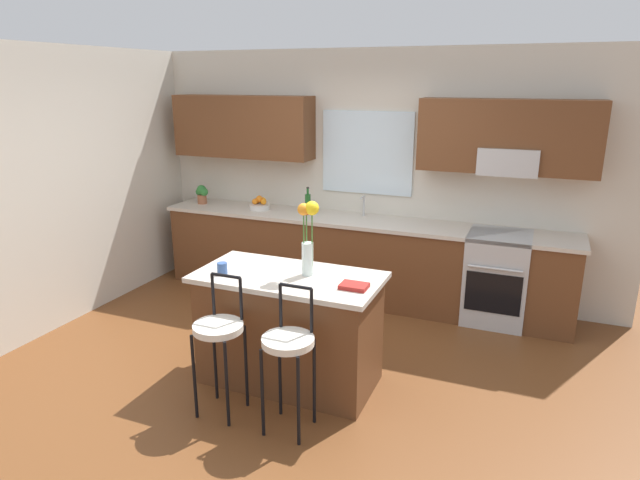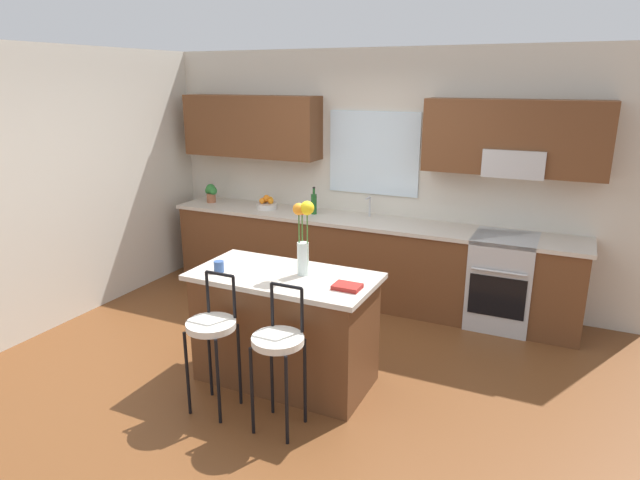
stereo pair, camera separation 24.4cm
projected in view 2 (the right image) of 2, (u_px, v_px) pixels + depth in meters
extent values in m
plane|color=brown|center=(290.00, 367.00, 4.69)|extent=(14.00, 14.00, 0.00)
cube|color=beige|center=(82.00, 183.00, 5.61)|extent=(0.12, 4.60, 2.70)
cube|color=beige|center=(375.00, 175.00, 6.09)|extent=(5.60, 0.12, 2.70)
cube|color=brown|center=(251.00, 126.00, 6.34)|extent=(1.68, 0.34, 0.70)
cube|color=brown|center=(514.00, 137.00, 5.15)|extent=(1.68, 0.34, 0.70)
cube|color=silver|center=(374.00, 153.00, 5.96)|extent=(1.03, 0.03, 0.90)
cube|color=#B7BABC|center=(515.00, 162.00, 5.18)|extent=(0.56, 0.36, 0.26)
cube|color=brown|center=(362.00, 261.00, 6.04)|extent=(4.50, 0.60, 0.88)
cube|color=beige|center=(363.00, 221.00, 5.90)|extent=(4.56, 0.64, 0.04)
cube|color=#B7BABC|center=(364.00, 226.00, 5.91)|extent=(0.54, 0.38, 0.11)
cylinder|color=#B7BABC|center=(370.00, 207.00, 6.00)|extent=(0.02, 0.02, 0.22)
cylinder|color=#B7BABC|center=(368.00, 198.00, 5.92)|extent=(0.02, 0.12, 0.02)
cube|color=#B7BABC|center=(502.00, 281.00, 5.40)|extent=(0.60, 0.60, 0.92)
cube|color=black|center=(497.00, 297.00, 5.16)|extent=(0.52, 0.02, 0.40)
cylinder|color=#B7BABC|center=(499.00, 272.00, 5.06)|extent=(0.50, 0.02, 0.02)
cube|color=brown|center=(285.00, 330.00, 4.38)|extent=(1.37, 0.67, 0.88)
cube|color=beige|center=(284.00, 277.00, 4.25)|extent=(1.45, 0.75, 0.04)
cylinder|color=black|center=(187.00, 374.00, 3.95)|extent=(0.02, 0.02, 0.66)
cylinder|color=black|center=(218.00, 382.00, 3.84)|extent=(0.02, 0.02, 0.66)
cylinder|color=black|center=(210.00, 357.00, 4.19)|extent=(0.02, 0.02, 0.66)
cylinder|color=black|center=(239.00, 365.00, 4.08)|extent=(0.02, 0.02, 0.66)
cylinder|color=silver|center=(211.00, 325.00, 3.91)|extent=(0.36, 0.36, 0.05)
cylinder|color=black|center=(208.00, 292.00, 4.03)|extent=(0.02, 0.02, 0.32)
cylinder|color=black|center=(234.00, 297.00, 3.93)|extent=(0.02, 0.02, 0.32)
cylinder|color=black|center=(220.00, 274.00, 3.93)|extent=(0.23, 0.02, 0.02)
cylinder|color=black|center=(252.00, 391.00, 3.73)|extent=(0.02, 0.02, 0.66)
cylinder|color=black|center=(287.00, 401.00, 3.62)|extent=(0.02, 0.02, 0.66)
cylinder|color=black|center=(272.00, 373.00, 3.96)|extent=(0.02, 0.02, 0.66)
cylinder|color=black|center=(305.00, 381.00, 3.85)|extent=(0.02, 0.02, 0.66)
cylinder|color=silver|center=(278.00, 340.00, 3.69)|extent=(0.36, 0.36, 0.05)
cylinder|color=black|center=(272.00, 305.00, 3.80)|extent=(0.02, 0.02, 0.32)
cylinder|color=black|center=(302.00, 311.00, 3.71)|extent=(0.02, 0.02, 0.32)
cylinder|color=black|center=(286.00, 286.00, 3.71)|extent=(0.23, 0.02, 0.02)
cylinder|color=silver|center=(303.00, 259.00, 4.20)|extent=(0.09, 0.09, 0.26)
cylinder|color=#3D722D|center=(307.00, 237.00, 4.13)|extent=(0.01, 0.01, 0.46)
sphere|color=yellow|center=(307.00, 208.00, 4.07)|extent=(0.11, 0.11, 0.11)
cylinder|color=#3D722D|center=(302.00, 237.00, 4.20)|extent=(0.01, 0.01, 0.43)
sphere|color=red|center=(302.00, 210.00, 4.14)|extent=(0.07, 0.07, 0.07)
cylinder|color=#3D722D|center=(299.00, 238.00, 4.15)|extent=(0.01, 0.01, 0.45)
sphere|color=orange|center=(299.00, 209.00, 4.08)|extent=(0.09, 0.09, 0.09)
cylinder|color=#33518C|center=(219.00, 267.00, 4.29)|extent=(0.08, 0.08, 0.09)
cube|color=maroon|center=(347.00, 287.00, 3.95)|extent=(0.20, 0.15, 0.03)
cylinder|color=silver|center=(267.00, 206.00, 6.38)|extent=(0.24, 0.24, 0.06)
sphere|color=orange|center=(271.00, 201.00, 6.34)|extent=(0.07, 0.07, 0.07)
sphere|color=orange|center=(270.00, 200.00, 6.40)|extent=(0.08, 0.08, 0.08)
sphere|color=orange|center=(265.00, 200.00, 6.41)|extent=(0.07, 0.07, 0.07)
sphere|color=orange|center=(262.00, 201.00, 6.35)|extent=(0.07, 0.07, 0.07)
sphere|color=orange|center=(267.00, 198.00, 6.35)|extent=(0.08, 0.08, 0.08)
cylinder|color=#1E5923|center=(314.00, 204.00, 6.11)|extent=(0.06, 0.06, 0.22)
cylinder|color=#1E5923|center=(314.00, 191.00, 6.07)|extent=(0.03, 0.03, 0.07)
cylinder|color=black|center=(314.00, 188.00, 6.05)|extent=(0.03, 0.03, 0.02)
cylinder|color=#9E5B3D|center=(211.00, 198.00, 6.70)|extent=(0.11, 0.11, 0.11)
sphere|color=#2D7A33|center=(211.00, 189.00, 6.67)|extent=(0.12, 0.12, 0.12)
sphere|color=#2D7A33|center=(209.00, 191.00, 6.70)|extent=(0.09, 0.09, 0.09)
sphere|color=#2D7A33|center=(213.00, 191.00, 6.65)|extent=(0.10, 0.10, 0.10)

